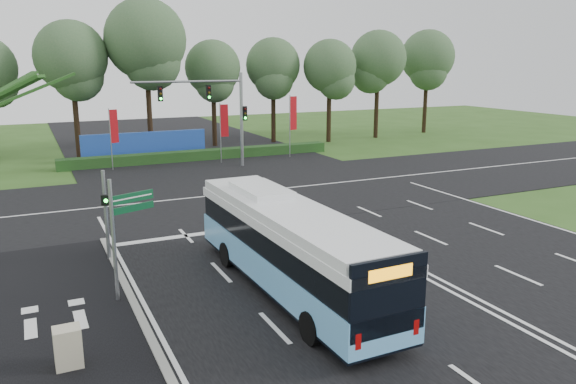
# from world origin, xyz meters

# --- Properties ---
(ground) EXTENTS (120.00, 120.00, 0.00)m
(ground) POSITION_xyz_m (0.00, 0.00, 0.00)
(ground) COLOR #30531B
(ground) RESTS_ON ground
(road_main) EXTENTS (20.00, 120.00, 0.04)m
(road_main) POSITION_xyz_m (0.00, 0.00, 0.02)
(road_main) COLOR black
(road_main) RESTS_ON ground
(road_cross) EXTENTS (120.00, 14.00, 0.05)m
(road_cross) POSITION_xyz_m (0.00, 12.00, 0.03)
(road_cross) COLOR black
(road_cross) RESTS_ON ground
(bike_path) EXTENTS (5.00, 18.00, 0.06)m
(bike_path) POSITION_xyz_m (-12.50, -3.00, 0.03)
(bike_path) COLOR black
(bike_path) RESTS_ON ground
(kerb_strip) EXTENTS (0.25, 18.00, 0.12)m
(kerb_strip) POSITION_xyz_m (-10.10, -3.00, 0.06)
(kerb_strip) COLOR gray
(kerb_strip) RESTS_ON ground
(city_bus) EXTENTS (2.62, 11.43, 3.27)m
(city_bus) POSITION_xyz_m (-5.01, -2.66, 1.65)
(city_bus) COLOR #67B3EE
(city_bus) RESTS_ON ground
(pedestrian_signal) EXTENTS (0.34, 0.43, 3.68)m
(pedestrian_signal) POSITION_xyz_m (-10.20, 3.27, 2.01)
(pedestrian_signal) COLOR gray
(pedestrian_signal) RESTS_ON ground
(street_sign) EXTENTS (1.53, 0.66, 4.16)m
(street_sign) POSITION_xyz_m (-10.20, -0.82, 2.61)
(street_sign) COLOR gray
(street_sign) RESTS_ON ground
(utility_cabinet) EXTENTS (0.69, 0.57, 1.14)m
(utility_cabinet) POSITION_xyz_m (-12.32, -4.72, 0.57)
(utility_cabinet) COLOR beige
(utility_cabinet) RESTS_ON ground
(banner_flag_left) EXTENTS (0.64, 0.26, 4.51)m
(banner_flag_left) POSITION_xyz_m (-6.98, 23.01, 2.95)
(banner_flag_left) COLOR gray
(banner_flag_left) RESTS_ON ground
(banner_flag_mid) EXTENTS (0.69, 0.07, 4.67)m
(banner_flag_mid) POSITION_xyz_m (1.21, 22.44, 3.04)
(banner_flag_mid) COLOR gray
(banner_flag_mid) RESTS_ON ground
(banner_flag_right) EXTENTS (0.74, 0.23, 5.13)m
(banner_flag_right) POSITION_xyz_m (7.21, 22.56, 3.32)
(banner_flag_right) COLOR gray
(banner_flag_right) RESTS_ON ground
(traffic_light_gantry) EXTENTS (8.41, 0.28, 7.00)m
(traffic_light_gantry) POSITION_xyz_m (0.21, 20.50, 4.66)
(traffic_light_gantry) COLOR gray
(traffic_light_gantry) RESTS_ON ground
(hedge) EXTENTS (22.00, 1.20, 0.80)m
(hedge) POSITION_xyz_m (0.00, 24.50, 0.40)
(hedge) COLOR #183C15
(hedge) RESTS_ON ground
(blue_hoarding) EXTENTS (10.00, 0.30, 2.20)m
(blue_hoarding) POSITION_xyz_m (-4.00, 27.00, 1.10)
(blue_hoarding) COLOR #1F47AA
(blue_hoarding) RESTS_ON ground
(eucalyptus_row) EXTENTS (54.33, 9.04, 12.93)m
(eucalyptus_row) POSITION_xyz_m (1.27, 30.52, 8.37)
(eucalyptus_row) COLOR black
(eucalyptus_row) RESTS_ON ground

